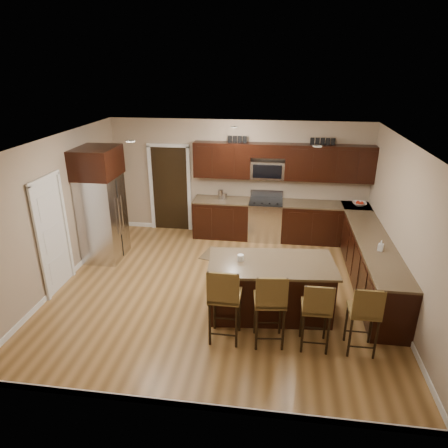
# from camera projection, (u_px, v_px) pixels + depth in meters

# --- Properties ---
(floor) EXTENTS (6.00, 6.00, 0.00)m
(floor) POSITION_uv_depth(u_px,v_px,m) (221.00, 290.00, 7.33)
(floor) COLOR olive
(floor) RESTS_ON ground
(ceiling) EXTENTS (6.00, 6.00, 0.00)m
(ceiling) POSITION_uv_depth(u_px,v_px,m) (221.00, 142.00, 6.32)
(ceiling) COLOR silver
(ceiling) RESTS_ON wall_back
(wall_back) EXTENTS (6.00, 0.00, 6.00)m
(wall_back) POSITION_uv_depth(u_px,v_px,m) (238.00, 179.00, 9.35)
(wall_back) COLOR tan
(wall_back) RESTS_ON floor
(wall_left) EXTENTS (0.00, 5.50, 5.50)m
(wall_left) POSITION_uv_depth(u_px,v_px,m) (57.00, 213.00, 7.21)
(wall_left) COLOR tan
(wall_left) RESTS_ON floor
(wall_right) EXTENTS (0.00, 5.50, 5.50)m
(wall_right) POSITION_uv_depth(u_px,v_px,m) (405.00, 231.00, 6.44)
(wall_right) COLOR tan
(wall_right) RESTS_ON floor
(base_cabinets) EXTENTS (4.02, 3.96, 0.92)m
(base_cabinets) POSITION_uv_depth(u_px,v_px,m) (322.00, 240.00, 8.24)
(base_cabinets) COLOR black
(base_cabinets) RESTS_ON floor
(upper_cabinets) EXTENTS (4.00, 0.33, 0.80)m
(upper_cabinets) POSITION_uv_depth(u_px,v_px,m) (284.00, 161.00, 8.88)
(upper_cabinets) COLOR black
(upper_cabinets) RESTS_ON wall_back
(range) EXTENTS (0.76, 0.64, 1.11)m
(range) POSITION_uv_depth(u_px,v_px,m) (265.00, 219.00, 9.32)
(range) COLOR silver
(range) RESTS_ON floor
(microwave) EXTENTS (0.76, 0.31, 0.40)m
(microwave) POSITION_uv_depth(u_px,v_px,m) (268.00, 170.00, 9.03)
(microwave) COLOR silver
(microwave) RESTS_ON upper_cabinets
(doorway) EXTENTS (0.85, 0.03, 2.06)m
(doorway) POSITION_uv_depth(u_px,v_px,m) (170.00, 189.00, 9.67)
(doorway) COLOR black
(doorway) RESTS_ON floor
(pantry_door) EXTENTS (0.03, 0.80, 2.04)m
(pantry_door) POSITION_uv_depth(u_px,v_px,m) (52.00, 236.00, 7.05)
(pantry_door) COLOR white
(pantry_door) RESTS_ON floor
(letter_decor) EXTENTS (2.20, 0.03, 0.15)m
(letter_decor) POSITION_uv_depth(u_px,v_px,m) (279.00, 140.00, 8.73)
(letter_decor) COLOR black
(letter_decor) RESTS_ON upper_cabinets
(island) EXTENTS (2.10, 1.24, 0.92)m
(island) POSITION_uv_depth(u_px,v_px,m) (270.00, 289.00, 6.53)
(island) COLOR black
(island) RESTS_ON floor
(stool_left) EXTENTS (0.46, 0.46, 1.22)m
(stool_left) POSITION_uv_depth(u_px,v_px,m) (224.00, 297.00, 5.71)
(stool_left) COLOR brown
(stool_left) RESTS_ON floor
(stool_mid) EXTENTS (0.49, 0.49, 1.19)m
(stool_mid) POSITION_uv_depth(u_px,v_px,m) (270.00, 301.00, 5.63)
(stool_mid) COLOR brown
(stool_mid) RESTS_ON floor
(stool_right) EXTENTS (0.41, 0.41, 1.10)m
(stool_right) POSITION_uv_depth(u_px,v_px,m) (317.00, 308.00, 5.58)
(stool_right) COLOR brown
(stool_right) RESTS_ON floor
(refrigerator) EXTENTS (0.79, 0.94, 2.35)m
(refrigerator) POSITION_uv_depth(u_px,v_px,m) (101.00, 203.00, 8.13)
(refrigerator) COLOR silver
(refrigerator) RESTS_ON floor
(floor_mat) EXTENTS (1.11, 0.87, 0.01)m
(floor_mat) POSITION_uv_depth(u_px,v_px,m) (225.00, 256.00, 8.60)
(floor_mat) COLOR brown
(floor_mat) RESTS_ON floor
(fruit_bowl) EXTENTS (0.32, 0.32, 0.08)m
(fruit_bowl) POSITION_uv_depth(u_px,v_px,m) (359.00, 204.00, 8.87)
(fruit_bowl) COLOR silver
(fruit_bowl) RESTS_ON base_cabinets
(soap_bottle) EXTENTS (0.11, 0.11, 0.18)m
(soap_bottle) POSITION_uv_depth(u_px,v_px,m) (381.00, 246.00, 6.71)
(soap_bottle) COLOR #B2B2B2
(soap_bottle) RESTS_ON base_cabinets
(canister_tall) EXTENTS (0.12, 0.12, 0.23)m
(canister_tall) POSITION_uv_depth(u_px,v_px,m) (221.00, 195.00, 9.24)
(canister_tall) COLOR silver
(canister_tall) RESTS_ON base_cabinets
(canister_short) EXTENTS (0.11, 0.11, 0.15)m
(canister_short) POSITION_uv_depth(u_px,v_px,m) (225.00, 196.00, 9.24)
(canister_short) COLOR silver
(canister_short) RESTS_ON base_cabinets
(island_jar) EXTENTS (0.10, 0.10, 0.10)m
(island_jar) POSITION_uv_depth(u_px,v_px,m) (241.00, 258.00, 6.39)
(island_jar) COLOR white
(island_jar) RESTS_ON island
(stool_extra) EXTENTS (0.41, 0.41, 1.10)m
(stool_extra) POSITION_uv_depth(u_px,v_px,m) (365.00, 312.00, 5.49)
(stool_extra) COLOR brown
(stool_extra) RESTS_ON floor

